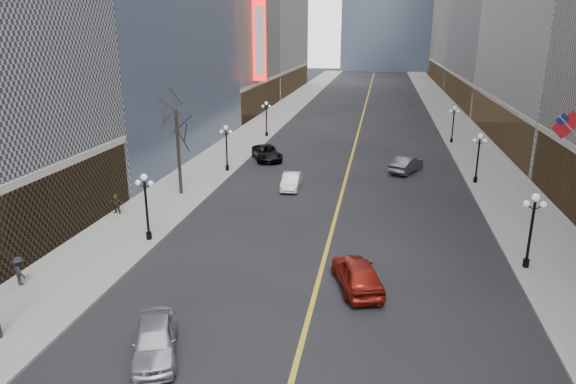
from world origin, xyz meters
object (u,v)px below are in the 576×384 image
at_px(streetlamp_east_1, 532,223).
at_px(streetlamp_west_2, 226,143).
at_px(car_sb_mid, 357,274).
at_px(streetlamp_west_1, 146,200).
at_px(streetlamp_east_2, 478,153).
at_px(car_nb_near, 155,340).
at_px(streetlamp_east_3, 453,120).
at_px(car_nb_far, 267,153).
at_px(streetlamp_west_3, 266,115).
at_px(car_sb_far, 406,164).
at_px(car_nb_mid, 291,181).

distance_m(streetlamp_east_1, streetlamp_west_2, 29.68).
bearing_deg(streetlamp_west_2, car_sb_mid, -57.75).
bearing_deg(car_sb_mid, streetlamp_west_1, -33.88).
bearing_deg(streetlamp_east_2, streetlamp_west_2, 180.00).
bearing_deg(streetlamp_east_1, car_nb_near, -146.55).
relative_size(streetlamp_east_3, streetlamp_west_2, 1.00).
bearing_deg(car_sb_mid, car_nb_far, -85.59).
distance_m(streetlamp_west_3, car_nb_near, 48.19).
height_order(streetlamp_east_2, car_sb_far, streetlamp_east_2).
xyz_separation_m(streetlamp_east_3, car_nb_near, (-17.86, -47.80, -2.12)).
distance_m(streetlamp_east_2, car_nb_far, 21.65).
xyz_separation_m(streetlamp_west_2, car_sb_far, (17.51, 3.04, -2.10)).
bearing_deg(car_sb_far, streetlamp_east_3, -87.53).
bearing_deg(streetlamp_east_2, streetlamp_west_1, -142.67).
height_order(streetlamp_east_2, streetlamp_west_3, same).
bearing_deg(streetlamp_east_2, car_sb_mid, -113.59).
relative_size(streetlamp_west_2, car_nb_far, 0.80).
xyz_separation_m(streetlamp_west_1, streetlamp_west_2, (0.00, 18.00, 0.00)).
distance_m(streetlamp_east_2, car_sb_far, 7.12).
bearing_deg(car_nb_mid, car_nb_near, -96.47).
xyz_separation_m(streetlamp_east_2, streetlamp_west_2, (-23.60, 0.00, 0.00)).
bearing_deg(car_nb_near, streetlamp_west_3, 75.25).
xyz_separation_m(streetlamp_east_1, streetlamp_west_2, (-23.60, 18.00, 0.00)).
relative_size(streetlamp_east_1, streetlamp_east_3, 1.00).
bearing_deg(car_nb_mid, car_sb_far, 33.09).
distance_m(streetlamp_west_1, car_sb_mid, 14.68).
height_order(car_sb_mid, car_sb_far, car_sb_mid).
xyz_separation_m(streetlamp_west_3, car_nb_mid, (7.23, -22.49, -2.21)).
distance_m(streetlamp_east_3, car_sb_mid, 41.30).
height_order(streetlamp_east_2, streetlamp_west_2, same).
relative_size(streetlamp_east_2, car_nb_near, 0.99).
height_order(streetlamp_east_1, streetlamp_west_3, same).
height_order(streetlamp_east_2, car_nb_far, streetlamp_east_2).
distance_m(streetlamp_east_3, car_sb_far, 16.29).
xyz_separation_m(car_nb_near, car_nb_far, (-2.94, 35.42, 0.01)).
bearing_deg(streetlamp_west_2, streetlamp_west_1, -90.00).
bearing_deg(car_nb_near, car_nb_mid, 65.04).
bearing_deg(streetlamp_west_1, car_nb_mid, 61.85).
bearing_deg(streetlamp_east_3, streetlamp_east_1, -90.00).
xyz_separation_m(car_nb_near, car_sb_far, (11.78, 32.84, 0.02)).
distance_m(streetlamp_west_3, car_sb_mid, 42.51).
bearing_deg(car_sb_far, car_nb_mid, 60.79).
height_order(streetlamp_east_1, streetlamp_west_1, same).
bearing_deg(car_sb_mid, streetlamp_east_1, -174.46).
bearing_deg(streetlamp_east_1, car_nb_far, 131.36).
distance_m(streetlamp_east_1, streetlamp_west_3, 43.05).
xyz_separation_m(streetlamp_east_1, car_nb_near, (-17.86, -11.80, -2.12)).
bearing_deg(streetlamp_west_1, car_sb_mid, -16.39).
distance_m(streetlamp_west_1, car_sb_far, 27.46).
height_order(streetlamp_east_3, car_sb_far, streetlamp_east_3).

